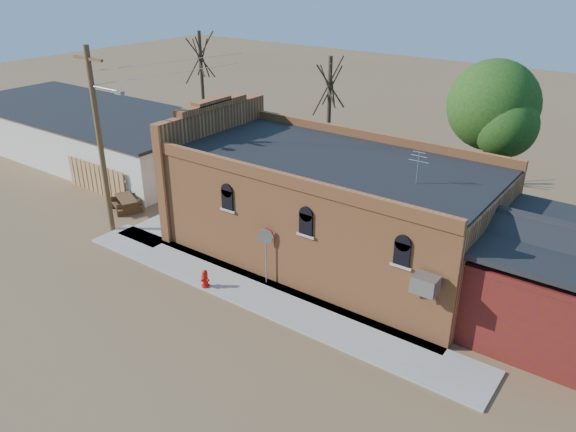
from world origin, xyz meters
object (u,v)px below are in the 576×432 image
Objects in this scene: brick_bar at (325,206)px; utility_pole at (100,138)px; fire_hydrant at (205,278)px; picnic_table at (127,202)px; trash_barrel at (193,195)px; stop_sign at (266,241)px.

brick_bar is 10.96m from utility_pole.
brick_bar is 21.33× the size of fire_hydrant.
picnic_table is (-1.36, 2.00, -4.28)m from utility_pole.
trash_barrel is at bearing 76.08° from picnic_table.
picnic_table is (-10.69, 1.46, -1.52)m from stop_sign.
stop_sign is (9.34, 0.54, -2.76)m from utility_pole.
picnic_table is at bearing 170.60° from stop_sign.
trash_barrel is (-8.49, 4.29, -1.53)m from stop_sign.
stop_sign is 3.10× the size of trash_barrel.
brick_bar is 20.20× the size of trash_barrel.
fire_hydrant is 2.97m from stop_sign.
fire_hydrant is at bearing -9.11° from utility_pole.
fire_hydrant is (7.50, -1.20, -4.31)m from utility_pole.
brick_bar is at bearing -3.42° from trash_barrel.
fire_hydrant is 0.35× the size of picnic_table.
utility_pole is 8.74m from fire_hydrant.
stop_sign is at bearing 3.33° from utility_pole.
brick_bar is at bearing 23.69° from utility_pole.
utility_pole is at bearing -99.92° from trash_barrel.
utility_pole is 4.08× the size of picnic_table.
trash_barrel is at bearing 80.08° from utility_pole.
stop_sign is 10.90m from picnic_table.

